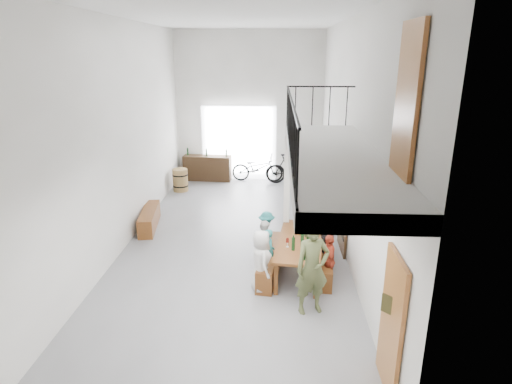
# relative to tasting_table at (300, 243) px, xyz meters

# --- Properties ---
(floor) EXTENTS (12.00, 12.00, 0.00)m
(floor) POSITION_rel_tasting_table_xyz_m (-1.59, 1.53, -0.71)
(floor) COLOR slate
(floor) RESTS_ON ground
(room_walls) EXTENTS (12.00, 12.00, 12.00)m
(room_walls) POSITION_rel_tasting_table_xyz_m (-1.59, 1.53, 2.85)
(room_walls) COLOR white
(room_walls) RESTS_ON ground
(gateway_portal) EXTENTS (2.80, 0.08, 2.80)m
(gateway_portal) POSITION_rel_tasting_table_xyz_m (-1.99, 7.47, 0.69)
(gateway_portal) COLOR white
(gateway_portal) RESTS_ON ground
(right_wall_decor) EXTENTS (0.07, 8.28, 5.07)m
(right_wall_decor) POSITION_rel_tasting_table_xyz_m (1.11, -0.34, 1.04)
(right_wall_decor) COLOR #9D5D27
(right_wall_decor) RESTS_ON ground
(balcony) EXTENTS (1.52, 5.62, 4.00)m
(balcony) POSITION_rel_tasting_table_xyz_m (0.39, -1.60, 2.26)
(balcony) COLOR silver
(balcony) RESTS_ON ground
(tasting_table) EXTENTS (1.23, 2.43, 0.79)m
(tasting_table) POSITION_rel_tasting_table_xyz_m (0.00, 0.00, 0.00)
(tasting_table) COLOR brown
(tasting_table) RESTS_ON ground
(bench_inner) EXTENTS (0.64, 2.19, 0.50)m
(bench_inner) POSITION_rel_tasting_table_xyz_m (-0.62, 0.03, -0.46)
(bench_inner) COLOR brown
(bench_inner) RESTS_ON ground
(bench_wall) EXTENTS (0.46, 1.99, 0.45)m
(bench_wall) POSITION_rel_tasting_table_xyz_m (0.60, 0.09, -0.48)
(bench_wall) COLOR brown
(bench_wall) RESTS_ON ground
(tableware) EXTENTS (0.68, 1.53, 0.35)m
(tableware) POSITION_rel_tasting_table_xyz_m (0.04, 0.08, 0.23)
(tableware) COLOR #113315
(tableware) RESTS_ON tasting_table
(side_bench) EXTENTS (0.65, 1.84, 0.51)m
(side_bench) POSITION_rel_tasting_table_xyz_m (-4.09, 2.42, -0.45)
(side_bench) COLOR brown
(side_bench) RESTS_ON ground
(oak_barrel) EXTENTS (0.54, 0.54, 0.80)m
(oak_barrel) POSITION_rel_tasting_table_xyz_m (-3.94, 5.77, -0.31)
(oak_barrel) COLOR olive
(oak_barrel) RESTS_ON ground
(serving_counter) EXTENTS (1.84, 0.62, 0.95)m
(serving_counter) POSITION_rel_tasting_table_xyz_m (-3.20, 7.18, -0.23)
(serving_counter) COLOR #342313
(serving_counter) RESTS_ON ground
(counter_bottles) EXTENTS (1.56, 0.21, 0.28)m
(counter_bottles) POSITION_rel_tasting_table_xyz_m (-3.20, 7.18, 0.39)
(counter_bottles) COLOR #113315
(counter_bottles) RESTS_ON serving_counter
(guest_left_a) EXTENTS (0.57, 0.73, 1.32)m
(guest_left_a) POSITION_rel_tasting_table_xyz_m (-0.82, -0.79, -0.05)
(guest_left_a) COLOR silver
(guest_left_a) RESTS_ON ground
(guest_left_b) EXTENTS (0.39, 0.46, 1.08)m
(guest_left_b) POSITION_rel_tasting_table_xyz_m (-0.68, -0.13, -0.17)
(guest_left_b) COLOR #227373
(guest_left_b) RESTS_ON ground
(guest_left_c) EXTENTS (0.56, 0.63, 1.09)m
(guest_left_c) POSITION_rel_tasting_table_xyz_m (-0.77, 0.33, -0.16)
(guest_left_c) COLOR silver
(guest_left_c) RESTS_ON ground
(guest_left_d) EXTENTS (0.43, 0.71, 1.06)m
(guest_left_d) POSITION_rel_tasting_table_xyz_m (-0.76, 0.96, -0.17)
(guest_left_d) COLOR #227373
(guest_left_d) RESTS_ON ground
(guest_right_a) EXTENTS (0.32, 0.68, 1.13)m
(guest_right_a) POSITION_rel_tasting_table_xyz_m (0.58, -0.48, -0.14)
(guest_right_a) COLOR #A8311C
(guest_right_a) RESTS_ON ground
(guest_right_b) EXTENTS (0.45, 1.01, 1.05)m
(guest_right_b) POSITION_rel_tasting_table_xyz_m (0.60, 0.12, -0.18)
(guest_right_b) COLOR black
(guest_right_b) RESTS_ON ground
(guest_right_c) EXTENTS (0.39, 0.57, 1.11)m
(guest_right_c) POSITION_rel_tasting_table_xyz_m (0.51, 0.65, -0.15)
(guest_right_c) COLOR silver
(guest_right_c) RESTS_ON ground
(host_standing) EXTENTS (0.76, 0.62, 1.81)m
(host_standing) POSITION_rel_tasting_table_xyz_m (0.15, -1.50, 0.20)
(host_standing) COLOR #4C542F
(host_standing) RESTS_ON ground
(potted_plant) EXTENTS (0.40, 0.36, 0.37)m
(potted_plant) POSITION_rel_tasting_table_xyz_m (0.86, 2.19, -0.52)
(potted_plant) COLOR #1C491A
(potted_plant) RESTS_ON ground
(bicycle_near) EXTENTS (1.97, 0.77, 1.02)m
(bicycle_near) POSITION_rel_tasting_table_xyz_m (-1.27, 7.13, -0.20)
(bicycle_near) COLOR black
(bicycle_near) RESTS_ON ground
(bicycle_far) EXTENTS (1.90, 0.61, 1.13)m
(bicycle_far) POSITION_rel_tasting_table_xyz_m (0.01, 6.88, -0.14)
(bicycle_far) COLOR black
(bicycle_far) RESTS_ON ground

